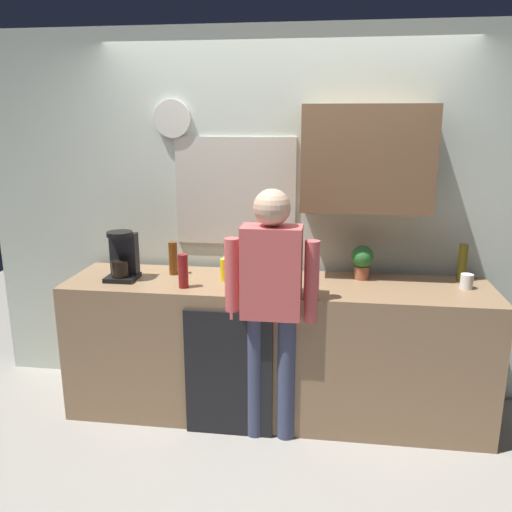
{
  "coord_description": "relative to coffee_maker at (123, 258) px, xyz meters",
  "views": [
    {
      "loc": [
        0.32,
        -3.02,
        1.99
      ],
      "look_at": [
        -0.13,
        0.25,
        1.13
      ],
      "focal_mm": 37.19,
      "sensor_mm": 36.0,
      "label": 1
    }
  ],
  "objects": [
    {
      "name": "bottle_amber_beer",
      "position": [
        0.31,
        0.14,
        -0.03
      ],
      "size": [
        0.06,
        0.06,
        0.23
      ],
      "primitive_type": "cylinder",
      "color": "brown",
      "rests_on": "kitchen_counter"
    },
    {
      "name": "bottle_red_vinegar",
      "position": [
        0.45,
        -0.14,
        -0.04
      ],
      "size": [
        0.06,
        0.06,
        0.22
      ],
      "primitive_type": "cylinder",
      "color": "maroon",
      "rests_on": "kitchen_counter"
    },
    {
      "name": "mixing_bowl",
      "position": [
        0.98,
        0.12,
        -0.11
      ],
      "size": [
        0.22,
        0.22,
        0.08
      ],
      "primitive_type": "cylinder",
      "color": "#4C72A5",
      "rests_on": "kitchen_counter"
    },
    {
      "name": "bottle_olive_oil",
      "position": [
        2.25,
        0.26,
        -0.02
      ],
      "size": [
        0.06,
        0.06,
        0.25
      ],
      "primitive_type": "cylinder",
      "color": "olive",
      "rests_on": "kitchen_counter"
    },
    {
      "name": "person_at_sink",
      "position": [
        1.03,
        -0.26,
        -0.14
      ],
      "size": [
        0.57,
        0.22,
        1.6
      ],
      "rotation": [
        0.0,
        0.0,
        -0.23
      ],
      "color": "#3F4766",
      "rests_on": "ground_plane"
    },
    {
      "name": "potted_plant",
      "position": [
        1.59,
        0.21,
        -0.01
      ],
      "size": [
        0.15,
        0.15,
        0.23
      ],
      "color": "#9E5638",
      "rests_on": "kitchen_counter"
    },
    {
      "name": "back_wall_assembly",
      "position": [
        1.1,
        0.44,
        0.28
      ],
      "size": [
        4.4,
        0.42,
        2.6
      ],
      "color": "silver",
      "rests_on": "ground_plane"
    },
    {
      "name": "ground_plane",
      "position": [
        1.03,
        -0.26,
        -1.09
      ],
      "size": [
        8.0,
        8.0,
        0.0
      ],
      "primitive_type": "plane",
      "color": "#9E998E"
    },
    {
      "name": "dishwasher_panel",
      "position": [
        0.77,
        -0.29,
        -0.66
      ],
      "size": [
        0.56,
        0.02,
        0.84
      ],
      "primitive_type": "cube",
      "color": "black",
      "rests_on": "ground_plane"
    },
    {
      "name": "coffee_maker",
      "position": [
        0.0,
        0.0,
        0.0
      ],
      "size": [
        0.2,
        0.2,
        0.33
      ],
      "color": "black",
      "rests_on": "kitchen_counter"
    },
    {
      "name": "dish_soap",
      "position": [
        0.68,
        0.05,
        -0.07
      ],
      "size": [
        0.06,
        0.06,
        0.18
      ],
      "color": "yellow",
      "rests_on": "kitchen_counter"
    },
    {
      "name": "cup_white_mug",
      "position": [
        2.25,
        0.09,
        -0.1
      ],
      "size": [
        0.08,
        0.08,
        0.09
      ],
      "primitive_type": "cylinder",
      "color": "white",
      "rests_on": "kitchen_counter"
    },
    {
      "name": "kitchen_counter",
      "position": [
        1.03,
        0.04,
        -0.62
      ],
      "size": [
        2.8,
        0.64,
        0.94
      ],
      "primitive_type": "cube",
      "color": "#937251",
      "rests_on": "ground_plane"
    }
  ]
}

